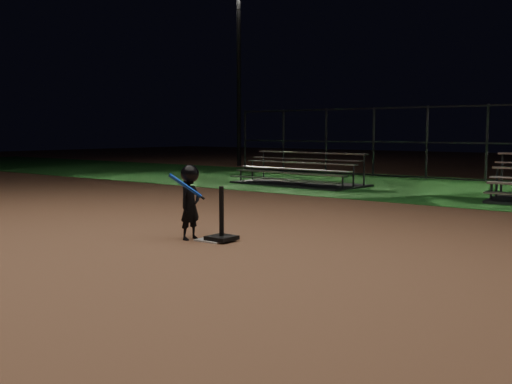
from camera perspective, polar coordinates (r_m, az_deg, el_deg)
name	(u,v)px	position (r m, az deg, el deg)	size (l,w,h in m)	color
ground	(215,240)	(8.90, -3.99, -4.69)	(80.00, 80.00, 0.00)	#956243
grass_strip	(452,189)	(17.58, 18.42, 0.28)	(60.00, 8.00, 0.01)	#1B541C
home_plate	(215,240)	(8.90, -3.99, -4.61)	(0.45, 0.45, 0.02)	beige
batting_tee	(222,230)	(8.79, -3.34, -3.68)	(0.38, 0.38, 0.80)	black
child_batter	(190,200)	(8.93, -6.38, -0.77)	(0.45, 0.52, 1.13)	black
bleacher_left	(299,178)	(18.02, 4.13, 1.33)	(4.15, 2.22, 0.99)	silver
backstop_fence	(487,143)	(20.36, 21.40, 4.41)	(20.08, 0.08, 2.50)	#38383D
light_pole_left	(238,60)	(28.10, -1.75, 12.65)	(0.90, 0.53, 8.30)	#2D2D30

